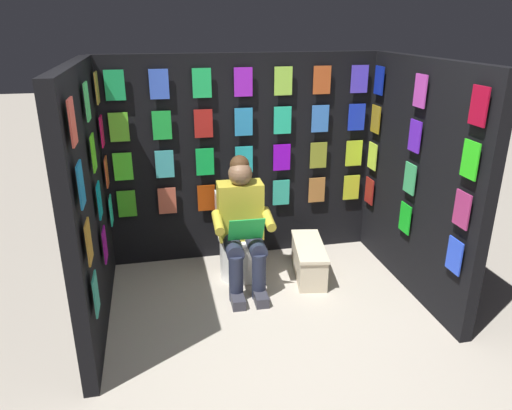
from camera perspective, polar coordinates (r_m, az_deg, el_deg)
ground_plane at (r=3.58m, az=4.43°, el=-18.63°), size 30.00×30.00×0.00m
display_wall_back at (r=4.76m, az=-1.62°, el=5.51°), size 2.71×0.14×2.01m
display_wall_left at (r=4.36m, az=18.67°, el=2.89°), size 0.14×1.83×2.01m
display_wall_right at (r=3.80m, az=-19.26°, el=0.24°), size 0.14×1.83×2.01m
toilet at (r=4.57m, az=-2.05°, el=-4.32°), size 0.41×0.56×0.77m
person_reading at (r=4.25m, az=-1.63°, el=-2.26°), size 0.53×0.69×1.19m
comic_longbox_near at (r=4.61m, az=6.26°, el=-6.46°), size 0.38×0.73×0.32m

